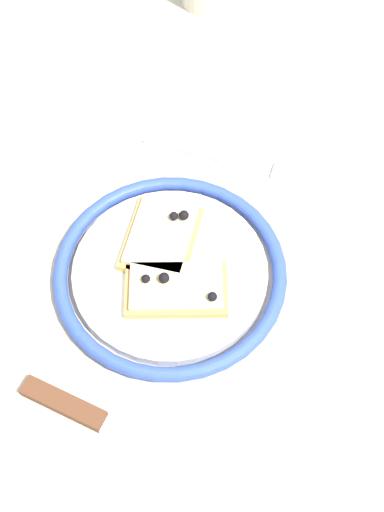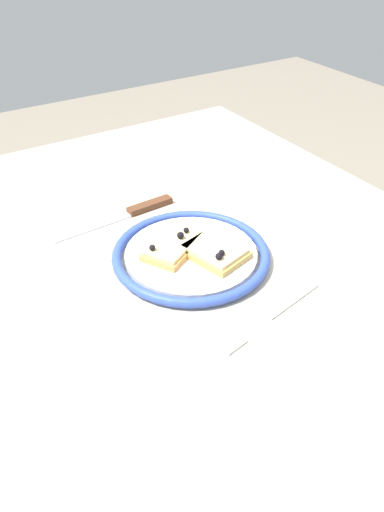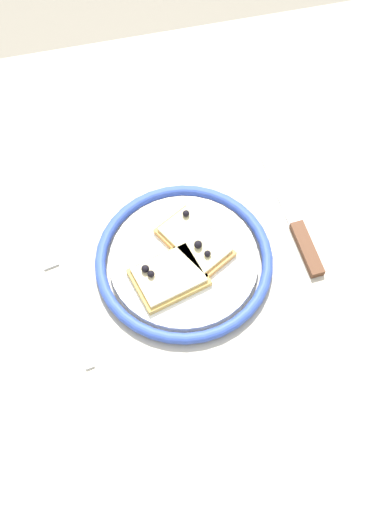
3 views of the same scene
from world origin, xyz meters
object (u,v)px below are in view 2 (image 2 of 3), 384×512
at_px(pizza_slice_near, 214,251).
at_px(pizza_slice_far, 174,245).
at_px(plate, 191,255).
at_px(dining_table, 191,307).
at_px(knife, 135,211).
at_px(fork, 271,315).

xyz_separation_m(pizza_slice_near, pizza_slice_far, (0.05, 0.05, 0.00)).
relative_size(plate, pizza_slice_near, 2.26).
relative_size(dining_table, pizza_slice_near, 10.29).
bearing_deg(pizza_slice_far, pizza_slice_near, -136.51).
bearing_deg(knife, pizza_slice_far, 177.47).
bearing_deg(plate, pizza_slice_near, -136.51).
bearing_deg(knife, pizza_slice_near, -169.20).
distance_m(dining_table, fork, 0.18).
relative_size(dining_table, plate, 4.55).
bearing_deg(plate, fork, -172.02).
bearing_deg(dining_table, fork, -167.17).
bearing_deg(pizza_slice_near, pizza_slice_far, 43.49).
distance_m(dining_table, pizza_slice_near, 0.11).
bearing_deg(pizza_slice_near, plate, 43.49).
bearing_deg(dining_table, plate, -31.53).
relative_size(dining_table, pizza_slice_far, 9.23).
relative_size(plate, pizza_slice_far, 2.03).
distance_m(pizza_slice_near, fork, 0.15).
bearing_deg(fork, pizza_slice_far, 12.68).
distance_m(pizza_slice_near, pizza_slice_far, 0.07).
xyz_separation_m(pizza_slice_far, fork, (-0.20, -0.04, -0.02)).
xyz_separation_m(plate, knife, (0.18, 0.01, -0.00)).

